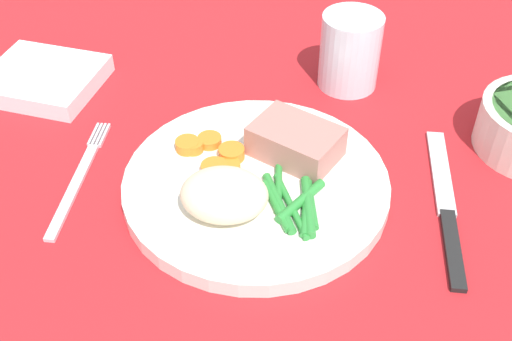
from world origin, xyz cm
name	(u,v)px	position (x,y,z in cm)	size (l,w,h in cm)	color
dining_table	(250,191)	(0.00, 0.00, 1.00)	(120.00, 90.00, 2.00)	red
dinner_plate	(256,185)	(0.74, -0.90, 2.80)	(24.91, 24.91, 1.60)	white
meat_portion	(296,141)	(4.10, 3.02, 5.18)	(8.14, 5.64, 3.15)	#B2756B
mashed_potatoes	(224,195)	(-1.51, -5.39, 5.56)	(7.67, 6.19, 3.92)	beige
carrot_slices	(212,154)	(-3.83, 1.52, 4.09)	(6.90, 6.67, 1.11)	orange
green_beans	(295,202)	(4.57, -4.01, 3.98)	(5.86, 9.46, 0.90)	#2D8C38
fork	(79,177)	(-16.44, -1.16, 2.20)	(1.44, 16.60, 0.40)	silver
knife	(446,206)	(18.35, -1.19, 2.20)	(1.70, 20.50, 0.64)	black
water_glass	(349,56)	(9.10, 18.20, 5.62)	(6.75, 6.75, 8.54)	silver
napkin	(43,79)	(-25.32, 13.61, 3.04)	(12.31, 10.84, 2.09)	white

